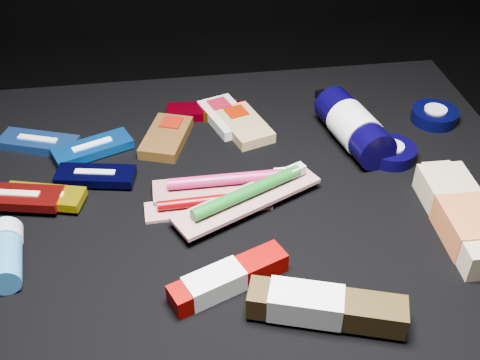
{
  "coord_description": "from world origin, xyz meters",
  "views": [
    {
      "loc": [
        -0.09,
        -0.72,
        1.0
      ],
      "look_at": [
        0.01,
        0.01,
        0.42
      ],
      "focal_mm": 45.0,
      "sensor_mm": 36.0,
      "label": 1
    }
  ],
  "objects": [
    {
      "name": "ground",
      "position": [
        0.0,
        0.0,
        0.0
      ],
      "size": [
        3.0,
        3.0,
        0.0
      ],
      "primitive_type": "plane",
      "color": "black",
      "rests_on": "ground"
    },
    {
      "name": "cloth_table",
      "position": [
        0.0,
        0.0,
        0.2
      ],
      "size": [
        0.98,
        0.78,
        0.4
      ],
      "primitive_type": "cube",
      "color": "black",
      "rests_on": "ground"
    },
    {
      "name": "luna_bar_0",
      "position": [
        -0.31,
        0.18,
        0.41
      ],
      "size": [
        0.14,
        0.09,
        0.02
      ],
      "rotation": [
        0.0,
        0.0,
        -0.35
      ],
      "color": "#1F4DA8",
      "rests_on": "cloth_table"
    },
    {
      "name": "luna_bar_1",
      "position": [
        -0.22,
        0.14,
        0.41
      ],
      "size": [
        0.14,
        0.1,
        0.02
      ],
      "rotation": [
        0.0,
        0.0,
        0.38
      ],
      "color": "blue",
      "rests_on": "cloth_table"
    },
    {
      "name": "luna_bar_2",
      "position": [
        -0.21,
        0.06,
        0.41
      ],
      "size": [
        0.13,
        0.07,
        0.02
      ],
      "rotation": [
        0.0,
        0.0,
        -0.19
      ],
      "color": "black",
      "rests_on": "cloth_table"
    },
    {
      "name": "luna_bar_3",
      "position": [
        -0.29,
        0.02,
        0.41
      ],
      "size": [
        0.13,
        0.08,
        0.02
      ],
      "rotation": [
        0.0,
        0.0,
        -0.27
      ],
      "color": "#CAAF0A",
      "rests_on": "cloth_table"
    },
    {
      "name": "luna_bar_4",
      "position": [
        -0.32,
        0.02,
        0.42
      ],
      "size": [
        0.14,
        0.08,
        0.02
      ],
      "rotation": [
        0.0,
        0.0,
        -0.22
      ],
      "color": "maroon",
      "rests_on": "cloth_table"
    },
    {
      "name": "clif_bar_0",
      "position": [
        -0.09,
        0.17,
        0.41
      ],
      "size": [
        0.1,
        0.14,
        0.02
      ],
      "rotation": [
        0.0,
        0.0,
        -0.34
      ],
      "color": "#4B2F11",
      "rests_on": "cloth_table"
    },
    {
      "name": "clif_bar_1",
      "position": [
        0.02,
        0.22,
        0.41
      ],
      "size": [
        0.1,
        0.13,
        0.02
      ],
      "rotation": [
        0.0,
        0.0,
        0.32
      ],
      "color": "beige",
      "rests_on": "cloth_table"
    },
    {
      "name": "clif_bar_2",
      "position": [
        0.05,
        0.18,
        0.41
      ],
      "size": [
        0.1,
        0.14,
        0.02
      ],
      "rotation": [
        0.0,
        0.0,
        0.3
      ],
      "color": "#A38455",
      "rests_on": "cloth_table"
    },
    {
      "name": "power_bar",
      "position": [
        -0.01,
        0.24,
        0.41
      ],
      "size": [
        0.15,
        0.06,
        0.02
      ],
      "rotation": [
        0.0,
        0.0,
        -0.1
      ],
      "color": "maroon",
      "rests_on": "cloth_table"
    },
    {
      "name": "lotion_bottle",
      "position": [
        0.23,
        0.11,
        0.43
      ],
      "size": [
        0.1,
        0.22,
        0.07
      ],
      "rotation": [
        0.0,
        0.0,
        0.2
      ],
      "color": "black",
      "rests_on": "cloth_table"
    },
    {
      "name": "cream_tin_upper",
      "position": [
        0.4,
        0.16,
        0.41
      ],
      "size": [
        0.08,
        0.08,
        0.03
      ],
      "rotation": [
        0.0,
        0.0,
        0.27
      ],
      "color": "black",
      "rests_on": "cloth_table"
    },
    {
      "name": "cream_tin_lower",
      "position": [
        0.28,
        0.06,
        0.41
      ],
      "size": [
        0.08,
        0.08,
        0.03
      ],
      "rotation": [
        0.0,
        0.0,
        0.14
      ],
      "color": "black",
      "rests_on": "cloth_table"
    },
    {
      "name": "bodywash_bottle",
      "position": [
        0.32,
        -0.13,
        0.42
      ],
      "size": [
        0.08,
        0.22,
        0.05
      ],
      "rotation": [
        0.0,
        0.0,
        -0.02
      ],
      "color": "tan",
      "rests_on": "cloth_table"
    },
    {
      "name": "deodorant_stick",
      "position": [
        -0.32,
        -0.11,
        0.42
      ],
      "size": [
        0.06,
        0.11,
        0.04
      ],
      "rotation": [
        0.0,
        0.0,
        0.13
      ],
      "color": "teal",
      "rests_on": "cloth_table"
    },
    {
      "name": "toothbrush_pack_0",
      "position": [
        -0.04,
        -0.02,
        0.41
      ],
      "size": [
        0.19,
        0.05,
        0.02
      ],
      "rotation": [
        0.0,
        0.0,
        0.03
      ],
      "color": "beige",
      "rests_on": "cloth_table"
    },
    {
      "name": "toothbrush_pack_1",
      "position": [
        -0.0,
        0.01,
        0.42
      ],
      "size": [
        0.23,
        0.05,
        0.03
      ],
      "rotation": [
        0.0,
        0.0,
        -0.0
      ],
      "color": "#AEA4A1",
      "rests_on": "cloth_table"
    },
    {
      "name": "toothbrush_pack_2",
      "position": [
        0.02,
        -0.03,
        0.42
      ],
      "size": [
        0.24,
        0.16,
        0.03
      ],
      "rotation": [
        0.0,
        0.0,
        0.45
      ],
      "color": "beige",
      "rests_on": "cloth_table"
    },
    {
      "name": "toothpaste_carton_red",
      "position": [
        -0.04,
        -0.19,
        0.42
      ],
      "size": [
        0.17,
        0.1,
        0.03
      ],
      "rotation": [
        0.0,
        0.0,
        0.39
      ],
      "color": "#7F0100",
      "rests_on": "cloth_table"
    },
    {
      "name": "toothpaste_carton_green",
      "position": [
        0.07,
        -0.26,
        0.42
      ],
      "size": [
        0.2,
        0.1,
        0.04
      ],
      "rotation": [
        0.0,
        0.0,
        -0.32
      ],
      "color": "#30240D",
      "rests_on": "cloth_table"
    }
  ]
}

